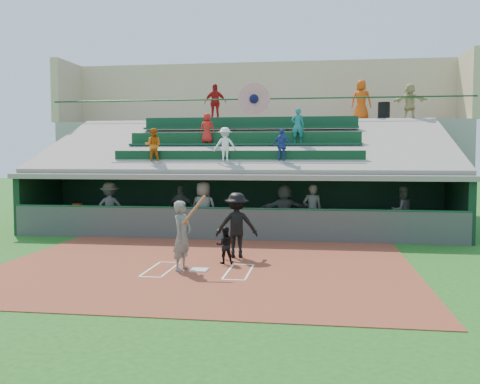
# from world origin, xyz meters

# --- Properties ---
(ground) EXTENTS (100.00, 100.00, 0.00)m
(ground) POSITION_xyz_m (0.00, 0.00, 0.00)
(ground) COLOR #1B5517
(ground) RESTS_ON ground
(dirt_slab) EXTENTS (11.00, 9.00, 0.02)m
(dirt_slab) POSITION_xyz_m (0.00, 0.50, 0.01)
(dirt_slab) COLOR brown
(dirt_slab) RESTS_ON ground
(home_plate) EXTENTS (0.43, 0.43, 0.03)m
(home_plate) POSITION_xyz_m (0.00, 0.00, 0.04)
(home_plate) COLOR silver
(home_plate) RESTS_ON dirt_slab
(batters_box_chalk) EXTENTS (2.65, 1.85, 0.01)m
(batters_box_chalk) POSITION_xyz_m (0.00, 0.00, 0.02)
(batters_box_chalk) COLOR white
(batters_box_chalk) RESTS_ON dirt_slab
(dugout_floor) EXTENTS (16.00, 3.50, 0.04)m
(dugout_floor) POSITION_xyz_m (0.00, 6.75, 0.02)
(dugout_floor) COLOR gray
(dugout_floor) RESTS_ON ground
(concourse_slab) EXTENTS (20.00, 3.00, 4.60)m
(concourse_slab) POSITION_xyz_m (0.00, 13.50, 2.30)
(concourse_slab) COLOR gray
(concourse_slab) RESTS_ON ground
(grandstand) EXTENTS (20.40, 10.40, 7.80)m
(grandstand) POSITION_xyz_m (-0.00, 10.51, 2.26)
(grandstand) COLOR #464A46
(grandstand) RESTS_ON ground
(batter_at_plate) EXTENTS (0.91, 0.79, 1.95)m
(batter_at_plate) POSITION_xyz_m (-0.43, -0.04, 0.92)
(batter_at_plate) COLOR #575A55
(batter_at_plate) RESTS_ON dirt_slab
(catcher) EXTENTS (0.57, 0.49, 1.00)m
(catcher) POSITION_xyz_m (0.49, 0.98, 0.52)
(catcher) COLOR black
(catcher) RESTS_ON dirt_slab
(home_umpire) EXTENTS (1.29, 0.86, 1.87)m
(home_umpire) POSITION_xyz_m (0.68, 1.91, 0.96)
(home_umpire) COLOR black
(home_umpire) RESTS_ON dirt_slab
(dugout_bench) EXTENTS (14.96, 3.25, 0.45)m
(dugout_bench) POSITION_xyz_m (-0.02, 8.03, 0.27)
(dugout_bench) COLOR olive
(dugout_bench) RESTS_ON dugout_floor
(white_table) EXTENTS (0.82, 0.62, 0.70)m
(white_table) POSITION_xyz_m (-6.04, 5.99, 0.39)
(white_table) COLOR white
(white_table) RESTS_ON dugout_floor
(water_cooler) EXTENTS (0.37, 0.37, 0.37)m
(water_cooler) POSITION_xyz_m (-6.12, 6.04, 0.93)
(water_cooler) COLOR #E54B0D
(water_cooler) RESTS_ON white_table
(dugout_player_a) EXTENTS (1.39, 1.07, 1.90)m
(dugout_player_a) POSITION_xyz_m (-4.78, 5.97, 0.99)
(dugout_player_a) COLOR #52544F
(dugout_player_a) RESTS_ON dugout_floor
(dugout_player_b) EXTENTS (1.07, 0.52, 1.77)m
(dugout_player_b) POSITION_xyz_m (-2.16, 6.59, 0.93)
(dugout_player_b) COLOR #595B56
(dugout_player_b) RESTS_ON dugout_floor
(dugout_player_c) EXTENTS (1.06, 0.78, 1.98)m
(dugout_player_c) POSITION_xyz_m (-1.05, 5.44, 1.03)
(dugout_player_c) COLOR #565853
(dugout_player_c) RESTS_ON dugout_floor
(dugout_player_d) EXTENTS (1.79, 0.91, 1.85)m
(dugout_player_d) POSITION_xyz_m (1.78, 6.52, 0.96)
(dugout_player_d) COLOR #60635D
(dugout_player_d) RESTS_ON dugout_floor
(dugout_player_e) EXTENTS (0.71, 0.49, 1.88)m
(dugout_player_e) POSITION_xyz_m (2.82, 5.98, 0.98)
(dugout_player_e) COLOR #51544F
(dugout_player_e) RESTS_ON dugout_floor
(dugout_player_f) EXTENTS (1.05, 0.94, 1.80)m
(dugout_player_f) POSITION_xyz_m (6.04, 6.72, 0.94)
(dugout_player_f) COLOR #585B56
(dugout_player_f) RESTS_ON dugout_floor
(trash_bin) EXTENTS (0.55, 0.55, 0.82)m
(trash_bin) POSITION_xyz_m (6.03, 12.57, 5.01)
(trash_bin) COLOR black
(trash_bin) RESTS_ON concourse_slab
(concourse_staff_a) EXTENTS (1.12, 0.61, 1.81)m
(concourse_staff_a) POSITION_xyz_m (-1.95, 12.50, 5.51)
(concourse_staff_a) COLOR #A81413
(concourse_staff_a) RESTS_ON concourse_slab
(concourse_staff_b) EXTENTS (1.03, 0.76, 1.93)m
(concourse_staff_b) POSITION_xyz_m (5.02, 12.93, 5.56)
(concourse_staff_b) COLOR #C8450B
(concourse_staff_b) RESTS_ON concourse_slab
(concourse_staff_c) EXTENTS (1.58, 0.95, 1.62)m
(concourse_staff_c) POSITION_xyz_m (7.14, 12.23, 5.41)
(concourse_staff_c) COLOR tan
(concourse_staff_c) RESTS_ON concourse_slab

